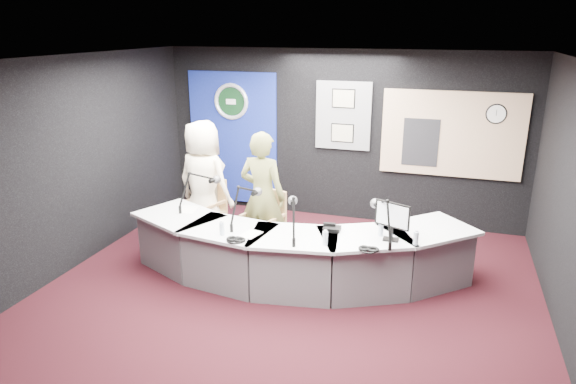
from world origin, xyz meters
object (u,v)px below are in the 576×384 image
(armchair_right, at_px, (263,228))
(person_man, at_px, (204,183))
(broadcast_desk, at_px, (293,253))
(armchair_left, at_px, (205,209))
(person_woman, at_px, (262,196))

(armchair_right, xyz_separation_m, person_man, (-1.03, 0.29, 0.48))
(person_man, bearing_deg, armchair_right, 177.35)
(broadcast_desk, relative_size, person_man, 2.42)
(armchair_left, xyz_separation_m, person_man, (0.00, 0.00, 0.41))
(person_man, distance_m, person_woman, 1.07)
(broadcast_desk, bearing_deg, person_man, 153.98)
(person_woman, bearing_deg, person_man, -8.56)
(broadcast_desk, height_order, person_woman, person_woman)
(person_man, height_order, person_woman, person_man)
(armchair_left, relative_size, person_man, 0.55)
(broadcast_desk, relative_size, person_woman, 2.48)
(armchair_right, relative_size, person_man, 0.48)
(armchair_left, height_order, person_man, person_man)
(person_woman, bearing_deg, armchair_left, -8.56)
(broadcast_desk, height_order, armchair_left, armchair_left)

